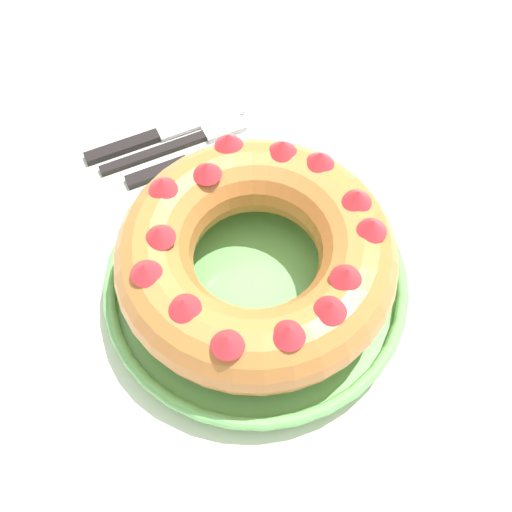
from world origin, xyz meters
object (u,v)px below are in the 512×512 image
serving_dish (256,282)px  bundt_cake (256,255)px  serving_knife (156,136)px  cake_knife (187,162)px  fork (185,142)px

serving_dish → bundt_cake: bearing=99.3°
serving_knife → cake_knife: same height
bundt_cake → cake_knife: size_ratio=1.60×
serving_dish → fork: 0.21m
serving_knife → serving_dish: bearing=8.4°
serving_dish → bundt_cake: bundt_cake is taller
serving_dish → cake_knife: 0.18m
serving_dish → fork: (-0.21, 0.01, -0.01)m
fork → serving_knife: (-0.02, -0.03, -0.00)m
serving_knife → bundt_cake: bearing=8.4°
fork → serving_knife: bearing=-126.3°
bundt_cake → serving_knife: bundt_cake is taller
serving_knife → cake_knife: bearing=22.7°
bundt_cake → serving_knife: (-0.24, -0.02, -0.06)m
bundt_cake → fork: bearing=178.0°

